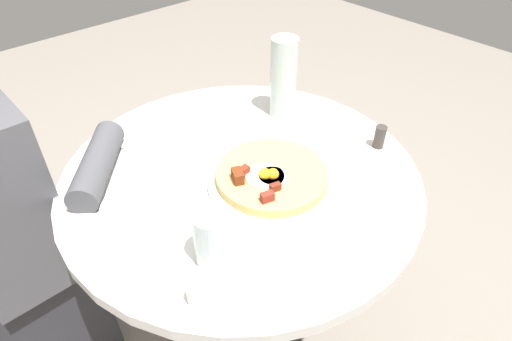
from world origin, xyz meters
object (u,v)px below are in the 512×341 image
(person_seated, at_px, (15,241))
(breakfast_pizza, at_px, (271,175))
(salt_shaker, at_px, (195,295))
(fork, at_px, (150,132))
(knife, at_px, (142,127))
(bread_plate, at_px, (140,207))
(pepper_shaker, at_px, (380,137))
(water_bottle, at_px, (283,78))
(pizza_plate, at_px, (272,181))
(water_glass, at_px, (212,238))
(dining_table, at_px, (242,223))

(person_seated, height_order, breakfast_pizza, person_seated)
(salt_shaker, bearing_deg, breakfast_pizza, 114.03)
(breakfast_pizza, distance_m, fork, 0.37)
(breakfast_pizza, height_order, knife, breakfast_pizza)
(breakfast_pizza, bearing_deg, salt_shaker, -65.97)
(person_seated, relative_size, bread_plate, 6.73)
(person_seated, bearing_deg, breakfast_pizza, 45.60)
(person_seated, xyz_separation_m, pepper_shaker, (0.55, 0.78, 0.26))
(bread_plate, relative_size, knife, 0.94)
(bread_plate, height_order, water_bottle, water_bottle)
(bread_plate, relative_size, water_bottle, 0.77)
(pizza_plate, bearing_deg, fork, -163.82)
(pizza_plate, distance_m, knife, 0.41)
(knife, height_order, water_bottle, water_bottle)
(water_bottle, height_order, pepper_shaker, water_bottle)
(water_bottle, distance_m, pepper_shaker, 0.30)
(breakfast_pizza, xyz_separation_m, water_bottle, (-0.20, 0.23, 0.08))
(breakfast_pizza, bearing_deg, pizza_plate, 99.33)
(knife, bearing_deg, water_glass, -108.48)
(fork, height_order, water_bottle, water_bottle)
(bread_plate, relative_size, fork, 0.94)
(pizza_plate, xyz_separation_m, pepper_shaker, (0.08, 0.30, 0.02))
(dining_table, relative_size, water_bottle, 3.86)
(breakfast_pizza, height_order, water_bottle, water_bottle)
(breakfast_pizza, bearing_deg, water_glass, -69.51)
(bread_plate, distance_m, water_bottle, 0.51)
(dining_table, distance_m, breakfast_pizza, 0.21)
(salt_shaker, height_order, pepper_shaker, pepper_shaker)
(water_glass, bearing_deg, knife, 165.01)
(dining_table, relative_size, person_seated, 0.74)
(pepper_shaker, bearing_deg, water_bottle, -166.59)
(salt_shaker, bearing_deg, pizza_plate, 113.89)
(person_seated, relative_size, pizza_plate, 3.85)
(breakfast_pizza, xyz_separation_m, fork, (-0.36, -0.10, -0.02))
(water_glass, height_order, water_bottle, water_bottle)
(dining_table, xyz_separation_m, water_glass, (0.17, -0.21, 0.23))
(fork, bearing_deg, dining_table, -77.97)
(dining_table, distance_m, water_bottle, 0.40)
(knife, relative_size, water_bottle, 0.82)
(knife, height_order, water_glass, water_glass)
(bread_plate, height_order, water_glass, water_glass)
(salt_shaker, bearing_deg, water_glass, 123.09)
(fork, bearing_deg, pepper_shaker, -50.84)
(breakfast_pizza, xyz_separation_m, pepper_shaker, (0.08, 0.30, 0.00))
(bread_plate, bearing_deg, dining_table, 78.27)
(bread_plate, xyz_separation_m, salt_shaker, (0.27, -0.05, 0.02))
(water_glass, bearing_deg, dining_table, 128.55)
(pepper_shaker, bearing_deg, bread_plate, -110.21)
(person_seated, relative_size, breakfast_pizza, 4.47)
(dining_table, xyz_separation_m, knife, (-0.31, -0.08, 0.18))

